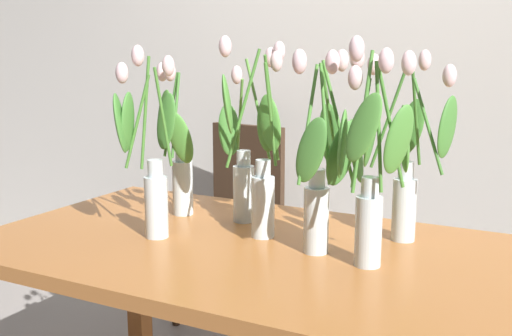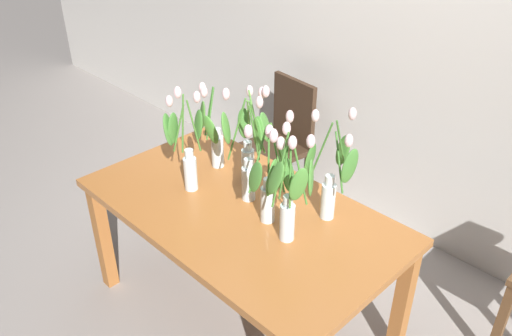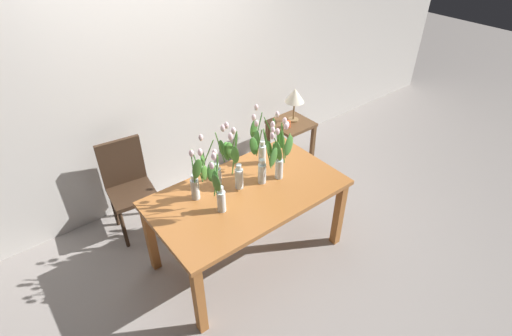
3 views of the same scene
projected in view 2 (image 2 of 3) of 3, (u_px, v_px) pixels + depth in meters
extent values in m
plane|color=gray|center=(242.00, 314.00, 2.90)|extent=(18.00, 18.00, 0.00)
cube|color=beige|center=(407.00, 28.00, 3.03)|extent=(9.00, 0.10, 2.70)
cube|color=#A3602D|center=(240.00, 210.00, 2.53)|extent=(1.60, 0.90, 0.04)
cube|color=#A3602D|center=(103.00, 237.00, 2.94)|extent=(0.07, 0.07, 0.70)
cube|color=#A3602D|center=(207.00, 185.00, 3.41)|extent=(0.07, 0.07, 0.70)
cube|color=#A3602D|center=(403.00, 302.00, 2.51)|extent=(0.07, 0.07, 0.70)
cylinder|color=silver|center=(218.00, 152.00, 2.82)|extent=(0.07, 0.07, 0.18)
cylinder|color=silver|center=(217.00, 133.00, 2.76)|extent=(0.04, 0.04, 0.05)
cylinder|color=silver|center=(218.00, 156.00, 2.83)|extent=(0.06, 0.06, 0.11)
cylinder|color=#3D752D|center=(209.00, 112.00, 2.68)|extent=(0.03, 0.06, 0.27)
ellipsoid|color=silver|center=(202.00, 88.00, 2.60)|extent=(0.04, 0.04, 0.06)
ellipsoid|color=#4C8E38|center=(203.00, 115.00, 2.64)|extent=(0.11, 0.06, 0.18)
cylinder|color=#3D752D|center=(210.00, 114.00, 2.65)|extent=(0.03, 0.09, 0.27)
ellipsoid|color=silver|center=(204.00, 92.00, 2.55)|extent=(0.04, 0.04, 0.06)
ellipsoid|color=#4C8E38|center=(211.00, 130.00, 2.64)|extent=(0.10, 0.07, 0.18)
cylinder|color=silver|center=(328.00, 201.00, 2.41)|extent=(0.07, 0.07, 0.18)
cylinder|color=silver|center=(330.00, 180.00, 2.35)|extent=(0.04, 0.04, 0.05)
cylinder|color=silver|center=(328.00, 206.00, 2.42)|extent=(0.06, 0.06, 0.11)
cylinder|color=#3D752D|center=(322.00, 149.00, 2.30)|extent=(0.10, 0.02, 0.29)
ellipsoid|color=silver|center=(315.00, 116.00, 2.25)|extent=(0.04, 0.04, 0.06)
ellipsoid|color=#427F33|center=(310.00, 159.00, 2.34)|extent=(0.05, 0.08, 0.17)
cylinder|color=#3D752D|center=(342.00, 148.00, 2.30)|extent=(0.02, 0.10, 0.30)
ellipsoid|color=silver|center=(352.00, 114.00, 2.24)|extent=(0.04, 0.04, 0.06)
ellipsoid|color=#427F33|center=(343.00, 150.00, 2.36)|extent=(0.11, 0.03, 0.18)
cylinder|color=#3D752D|center=(339.00, 163.00, 2.22)|extent=(0.11, 0.06, 0.26)
ellipsoid|color=silver|center=(349.00, 141.00, 2.11)|extent=(0.04, 0.04, 0.06)
ellipsoid|color=#427F33|center=(350.00, 166.00, 2.20)|extent=(0.06, 0.10, 0.18)
cylinder|color=silver|center=(191.00, 174.00, 2.62)|extent=(0.07, 0.07, 0.18)
cylinder|color=silver|center=(189.00, 154.00, 2.56)|extent=(0.04, 0.04, 0.05)
cylinder|color=silver|center=(191.00, 179.00, 2.63)|extent=(0.06, 0.06, 0.11)
cylinder|color=#478433|center=(183.00, 124.00, 2.49)|extent=(0.04, 0.02, 0.32)
ellipsoid|color=silver|center=(178.00, 92.00, 2.41)|extent=(0.04, 0.04, 0.06)
ellipsoid|color=#427F33|center=(173.00, 128.00, 2.50)|extent=(0.04, 0.08, 0.17)
cylinder|color=#478433|center=(179.00, 129.00, 2.50)|extent=(0.08, 0.04, 0.27)
ellipsoid|color=silver|center=(169.00, 101.00, 2.44)|extent=(0.04, 0.04, 0.06)
ellipsoid|color=#427F33|center=(168.00, 130.00, 2.49)|extent=(0.07, 0.08, 0.17)
cylinder|color=#478433|center=(194.00, 126.00, 2.50)|extent=(0.02, 0.07, 0.29)
ellipsoid|color=silver|center=(197.00, 97.00, 2.44)|extent=(0.04, 0.04, 0.06)
ellipsoid|color=#427F33|center=(198.00, 125.00, 2.55)|extent=(0.09, 0.04, 0.18)
cylinder|color=silver|center=(248.00, 165.00, 2.69)|extent=(0.07, 0.07, 0.18)
cylinder|color=silver|center=(248.00, 146.00, 2.63)|extent=(0.04, 0.04, 0.05)
cylinder|color=silver|center=(248.00, 170.00, 2.71)|extent=(0.06, 0.06, 0.11)
cylinder|color=#56933D|center=(255.00, 121.00, 2.53)|extent=(0.08, 0.02, 0.31)
ellipsoid|color=silver|center=(262.00, 93.00, 2.42)|extent=(0.04, 0.04, 0.06)
ellipsoid|color=#427F33|center=(265.00, 127.00, 2.54)|extent=(0.05, 0.11, 0.18)
cylinder|color=#56933D|center=(249.00, 119.00, 2.62)|extent=(0.07, 0.08, 0.25)
ellipsoid|color=silver|center=(250.00, 91.00, 2.59)|extent=(0.04, 0.04, 0.06)
ellipsoid|color=#427F33|center=(244.00, 123.00, 2.68)|extent=(0.08, 0.06, 0.17)
cylinder|color=silver|center=(248.00, 184.00, 2.54)|extent=(0.07, 0.07, 0.18)
cylinder|color=silver|center=(248.00, 164.00, 2.48)|extent=(0.04, 0.04, 0.05)
cylinder|color=silver|center=(249.00, 189.00, 2.55)|extent=(0.06, 0.06, 0.11)
cylinder|color=#478433|center=(237.00, 130.00, 2.41)|extent=(0.09, 0.05, 0.34)
ellipsoid|color=silver|center=(226.00, 94.00, 2.33)|extent=(0.04, 0.04, 0.06)
ellipsoid|color=#4C8E38|center=(226.00, 128.00, 2.39)|extent=(0.06, 0.10, 0.18)
cylinder|color=#478433|center=(254.00, 134.00, 2.42)|extent=(0.02, 0.07, 0.30)
ellipsoid|color=silver|center=(259.00, 102.00, 2.36)|extent=(0.04, 0.04, 0.06)
ellipsoid|color=#4C8E38|center=(258.00, 134.00, 2.48)|extent=(0.10, 0.03, 0.18)
cylinder|color=#478433|center=(257.00, 128.00, 2.44)|extent=(0.02, 0.12, 0.32)
ellipsoid|color=silver|center=(266.00, 92.00, 2.39)|extent=(0.04, 0.04, 0.06)
ellipsoid|color=#4C8E38|center=(258.00, 132.00, 2.51)|extent=(0.08, 0.04, 0.17)
cylinder|color=silver|center=(268.00, 204.00, 2.38)|extent=(0.07, 0.07, 0.18)
cylinder|color=silver|center=(268.00, 184.00, 2.32)|extent=(0.04, 0.04, 0.05)
cylinder|color=silver|center=(268.00, 210.00, 2.40)|extent=(0.06, 0.06, 0.11)
cylinder|color=#478433|center=(269.00, 160.00, 2.21)|extent=(0.06, 0.06, 0.31)
ellipsoid|color=silver|center=(269.00, 131.00, 2.10)|extent=(0.04, 0.04, 0.06)
ellipsoid|color=#427F33|center=(275.00, 179.00, 2.21)|extent=(0.10, 0.10, 0.18)
cylinder|color=#478433|center=(258.00, 160.00, 2.21)|extent=(0.01, 0.11, 0.30)
ellipsoid|color=silver|center=(248.00, 131.00, 2.10)|extent=(0.04, 0.04, 0.06)
ellipsoid|color=#427F33|center=(255.00, 177.00, 2.20)|extent=(0.11, 0.03, 0.18)
cylinder|color=#478433|center=(277.00, 158.00, 2.21)|extent=(0.10, 0.01, 0.31)
ellipsoid|color=silver|center=(287.00, 128.00, 2.10)|extent=(0.04, 0.04, 0.06)
ellipsoid|color=#427F33|center=(288.00, 175.00, 2.24)|extent=(0.05, 0.09, 0.18)
cylinder|color=#478433|center=(279.00, 151.00, 2.27)|extent=(0.03, 0.10, 0.30)
ellipsoid|color=silver|center=(290.00, 117.00, 2.22)|extent=(0.04, 0.04, 0.06)
ellipsoid|color=#427F33|center=(283.00, 155.00, 2.34)|extent=(0.09, 0.05, 0.18)
cylinder|color=silver|center=(287.00, 222.00, 2.27)|extent=(0.07, 0.07, 0.18)
cylinder|color=silver|center=(288.00, 201.00, 2.21)|extent=(0.04, 0.04, 0.05)
cylinder|color=silver|center=(287.00, 228.00, 2.28)|extent=(0.06, 0.06, 0.11)
cylinder|color=#478433|center=(280.00, 171.00, 2.10)|extent=(0.02, 0.08, 0.34)
ellipsoid|color=silver|center=(274.00, 136.00, 2.00)|extent=(0.04, 0.04, 0.06)
ellipsoid|color=#4C8E38|center=(276.00, 178.00, 2.07)|extent=(0.12, 0.06, 0.18)
cylinder|color=#478433|center=(284.00, 173.00, 2.15)|extent=(0.04, 0.02, 0.27)
ellipsoid|color=silver|center=(281.00, 143.00, 2.09)|extent=(0.04, 0.04, 0.06)
ellipsoid|color=#4C8E38|center=(272.00, 178.00, 2.16)|extent=(0.04, 0.12, 0.18)
cylinder|color=#478433|center=(300.00, 173.00, 2.12)|extent=(0.07, 0.04, 0.30)
ellipsoid|color=silver|center=(311.00, 141.00, 2.03)|extent=(0.04, 0.04, 0.06)
ellipsoid|color=#4C8E38|center=(311.00, 178.00, 2.15)|extent=(0.07, 0.08, 0.18)
cylinder|color=#478433|center=(290.00, 174.00, 2.10)|extent=(0.04, 0.03, 0.31)
ellipsoid|color=silver|center=(292.00, 143.00, 2.01)|extent=(0.04, 0.04, 0.06)
ellipsoid|color=#4C8E38|center=(299.00, 185.00, 2.08)|extent=(0.09, 0.08, 0.18)
cube|color=#382619|center=(273.00, 149.00, 3.62)|extent=(0.45, 0.45, 0.04)
cylinder|color=#382619|center=(269.00, 196.00, 3.54)|extent=(0.04, 0.04, 0.43)
cylinder|color=#382619|center=(240.00, 175.00, 3.77)|extent=(0.04, 0.04, 0.43)
cylinder|color=#382619|center=(306.00, 180.00, 3.72)|extent=(0.04, 0.04, 0.43)
cylinder|color=#382619|center=(276.00, 161.00, 3.95)|extent=(0.04, 0.04, 0.43)
cube|color=#382619|center=(294.00, 110.00, 3.59)|extent=(0.40, 0.09, 0.46)
cube|color=brown|center=(500.00, 324.00, 2.51)|extent=(0.04, 0.04, 0.51)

